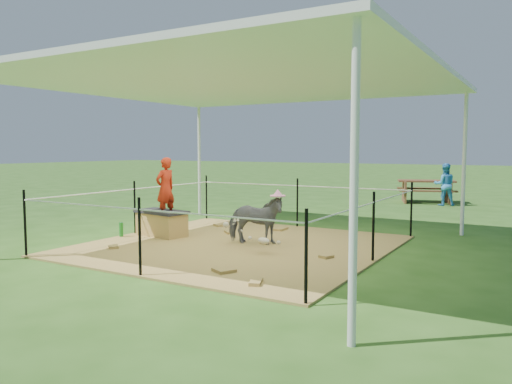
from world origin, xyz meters
The scene contains 13 objects.
ground centered at (0.00, 0.00, 0.00)m, with size 90.00×90.00×0.00m, color #2D5919.
hay_patch centered at (0.00, 0.00, 0.01)m, with size 4.60×4.60×0.03m, color brown.
canopy_tent centered at (0.00, 0.00, 2.69)m, with size 6.30×6.30×2.90m.
rope_fence centered at (0.00, 0.00, 0.64)m, with size 4.54×4.54×1.00m.
straw_bale centered at (-1.65, 0.05, 0.23)m, with size 0.92×0.46×0.41m, color #B78542.
dark_cloth centered at (-1.65, 0.05, 0.46)m, with size 0.98×0.51×0.05m, color black.
woman centered at (-1.55, 0.05, 0.99)m, with size 0.40×0.26×1.10m, color red.
green_bottle centered at (-2.20, -0.40, 0.16)m, with size 0.07×0.07×0.25m, color #1B7A21.
pony centered at (0.22, 0.19, 0.43)m, with size 0.43×0.95×0.81m, color #515157.
pink_hat centered at (0.22, 0.19, 0.89)m, with size 0.25×0.25×0.12m, color #FF93C6.
foal centered at (0.69, -0.36, 0.25)m, with size 0.77×0.43×0.43m, color #C1B08D, non-canonical shape.
picnic_table_near centered at (1.25, 8.45, 0.33)m, with size 1.60×1.15×0.66m, color brown.
distant_person centered at (1.86, 7.86, 0.59)m, with size 0.58×0.45×1.18m, color #378FCF.
Camera 1 is at (4.31, -6.78, 1.60)m, focal length 35.00 mm.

